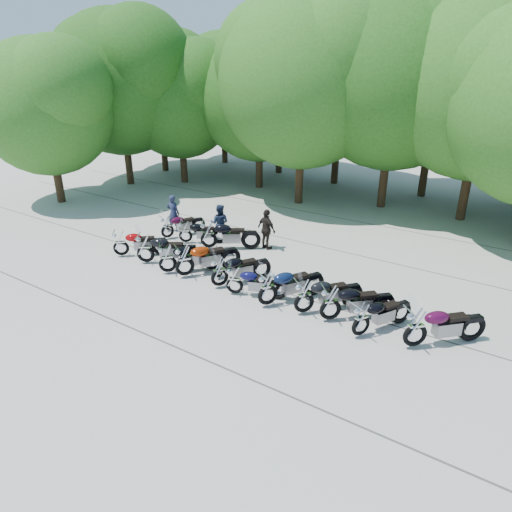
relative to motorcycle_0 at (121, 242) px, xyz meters
The scene contains 30 objects.
ground 5.99m from the motorcycle_0, ahead, with size 90.00×90.00×0.00m, color #9D968E.
tree_0 16.37m from the motorcycle_0, 127.33° to the left, with size 7.50×7.50×9.21m.
tree_1 13.09m from the motorcycle_0, 119.74° to the left, with size 6.97×6.97×8.55m.
tree_2 13.22m from the motorcycle_0, 96.13° to the left, with size 7.31×7.31×8.97m.
tree_3 12.35m from the motorcycle_0, 77.55° to the left, with size 8.70×8.70×10.67m.
tree_4 15.34m from the motorcycle_0, 62.72° to the left, with size 9.13×9.13×11.20m.
tree_5 17.52m from the motorcycle_0, 50.20° to the left, with size 9.04×9.04×11.10m.
tree_9 19.29m from the motorcycle_0, 114.03° to the left, with size 7.59×7.59×9.32m.
tree_10 17.34m from the motorcycle_0, 98.17° to the left, with size 7.78×7.78×9.55m.
tree_11 16.75m from the motorcycle_0, 82.22° to the left, with size 7.56×7.56×9.28m.
tree_12 18.42m from the motorcycle_0, 64.09° to the left, with size 7.88×7.88×9.67m.
tree_16 10.53m from the motorcycle_0, 158.78° to the left, with size 6.97×6.97×8.55m.
tree_17 13.32m from the motorcycle_0, 135.98° to the left, with size 8.31×8.31×10.20m.
motorcycle_0 is the anchor object (origin of this frame).
motorcycle_1 1.34m from the motorcycle_0, ahead, with size 0.74×2.42×1.37m, color black, non-canonical shape.
motorcycle_2 2.70m from the motorcycle_0, ahead, with size 0.70×2.30×1.30m, color black, non-canonical shape.
motorcycle_3 3.44m from the motorcycle_0, ahead, with size 0.76×2.50×1.41m, color maroon, non-canonical shape.
motorcycle_4 5.00m from the motorcycle_0, ahead, with size 0.69×2.28×1.29m, color black, non-canonical shape.
motorcycle_5 5.77m from the motorcycle_0, ahead, with size 0.63×2.06×1.16m, color #0C0C37, non-canonical shape.
motorcycle_6 7.13m from the motorcycle_0, ahead, with size 0.74×2.44×1.38m, color #0C1837, non-canonical shape.
motorcycle_7 8.34m from the motorcycle_0, ahead, with size 0.71×2.35×1.33m, color black, non-canonical shape.
motorcycle_8 9.22m from the motorcycle_0, ahead, with size 0.72×2.38×1.34m, color black, non-canonical shape.
motorcycle_9 10.32m from the motorcycle_0, ahead, with size 0.67×2.20×1.24m, color black, non-canonical shape.
motorcycle_10 11.77m from the motorcycle_0, ahead, with size 0.75×2.48×1.40m, color #3C0827, non-canonical shape.
motorcycle_11 2.53m from the motorcycle_0, 86.47° to the left, with size 0.64×2.11×1.19m, color #37071E, non-canonical shape.
motorcycle_12 2.82m from the motorcycle_0, 64.71° to the left, with size 0.62×2.04×1.15m, color black, non-canonical shape.
motorcycle_13 3.58m from the motorcycle_0, 46.65° to the left, with size 0.75×2.47×1.40m, color black, non-canonical shape.
rider_0 3.47m from the motorcycle_0, 95.09° to the left, with size 0.63×0.41×1.73m, color #1D243E.
rider_1 4.25m from the motorcycle_0, 56.81° to the left, with size 0.83×0.65×1.71m, color #222D47.
rider_2 5.99m from the motorcycle_0, 41.53° to the left, with size 1.02×0.43×1.74m, color black.
Camera 1 is at (8.06, -10.70, 7.45)m, focal length 32.00 mm.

